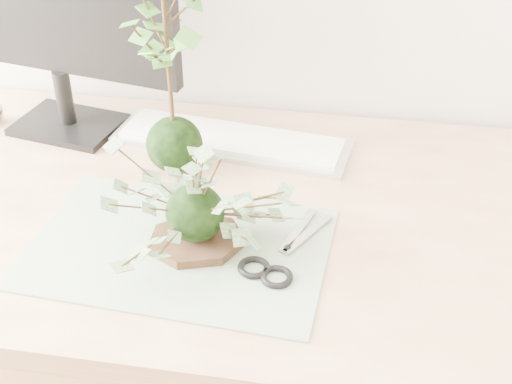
% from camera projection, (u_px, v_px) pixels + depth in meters
% --- Properties ---
extents(desk, '(1.60, 0.70, 0.74)m').
position_uv_depth(desk, '(237.00, 251.00, 1.21)').
color(desk, tan).
rests_on(desk, ground_plane).
extents(cutting_mat, '(0.46, 0.32, 0.00)m').
position_uv_depth(cutting_mat, '(179.00, 248.00, 1.08)').
color(cutting_mat, gray).
rests_on(cutting_mat, desk).
extents(stone_dish, '(0.19, 0.19, 0.01)m').
position_uv_depth(stone_dish, '(197.00, 240.00, 1.08)').
color(stone_dish, black).
rests_on(stone_dish, cutting_mat).
extents(ivy_kokedama, '(0.29, 0.29, 0.18)m').
position_uv_depth(ivy_kokedama, '(193.00, 190.00, 1.02)').
color(ivy_kokedama, black).
rests_on(ivy_kokedama, stone_dish).
extents(maple_kokedama, '(0.23, 0.23, 0.41)m').
position_uv_depth(maple_kokedama, '(164.00, 11.00, 1.10)').
color(maple_kokedama, black).
rests_on(maple_kokedama, desk).
extents(keyboard, '(0.46, 0.19, 0.02)m').
position_uv_depth(keyboard, '(231.00, 140.00, 1.33)').
color(keyboard, silver).
rests_on(keyboard, desk).
extents(monitor, '(0.48, 0.18, 0.43)m').
position_uv_depth(monitor, '(50.00, 3.00, 1.25)').
color(monitor, black).
rests_on(monitor, desk).
extents(scissors, '(0.10, 0.20, 0.01)m').
position_uv_depth(scissors, '(281.00, 264.00, 1.04)').
color(scissors, '#A0A0A0').
rests_on(scissors, cutting_mat).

